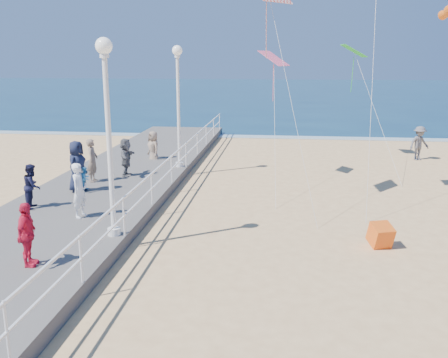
# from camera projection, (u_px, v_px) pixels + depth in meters

# --- Properties ---
(ground) EXTENTS (160.00, 160.00, 0.00)m
(ground) POSITION_uv_depth(u_px,v_px,m) (308.00, 257.00, 13.39)
(ground) COLOR #EBBC7B
(ground) RESTS_ON ground
(ocean) EXTENTS (160.00, 90.00, 0.05)m
(ocean) POSITION_uv_depth(u_px,v_px,m) (289.00, 92.00, 76.09)
(ocean) COLOR #0C2E48
(ocean) RESTS_ON ground
(surf_line) EXTENTS (160.00, 1.20, 0.04)m
(surf_line) POSITION_uv_depth(u_px,v_px,m) (294.00, 137.00, 33.16)
(surf_line) COLOR silver
(surf_line) RESTS_ON ground
(boardwalk) EXTENTS (5.00, 44.00, 0.40)m
(boardwalk) POSITION_uv_depth(u_px,v_px,m) (42.00, 238.00, 14.20)
(boardwalk) COLOR #67635D
(boardwalk) RESTS_ON ground
(railing) EXTENTS (0.05, 42.00, 0.55)m
(railing) POSITION_uv_depth(u_px,v_px,m) (123.00, 206.00, 13.67)
(railing) COLOR white
(railing) RESTS_ON boardwalk
(lamp_post_mid) EXTENTS (0.44, 0.44, 5.32)m
(lamp_post_mid) POSITION_uv_depth(u_px,v_px,m) (108.00, 118.00, 13.13)
(lamp_post_mid) COLOR white
(lamp_post_mid) RESTS_ON boardwalk
(lamp_post_far) EXTENTS (0.44, 0.44, 5.32)m
(lamp_post_far) POSITION_uv_depth(u_px,v_px,m) (178.00, 94.00, 21.81)
(lamp_post_far) COLOR white
(lamp_post_far) RESTS_ON boardwalk
(woman_holding_toddler) EXTENTS (0.50, 0.68, 1.70)m
(woman_holding_toddler) POSITION_uv_depth(u_px,v_px,m) (80.00, 190.00, 15.28)
(woman_holding_toddler) COLOR white
(woman_holding_toddler) RESTS_ON boardwalk
(toddler_held) EXTENTS (0.32, 0.38, 0.70)m
(toddler_held) POSITION_uv_depth(u_px,v_px,m) (85.00, 178.00, 15.32)
(toddler_held) COLOR #348AC4
(toddler_held) RESTS_ON boardwalk
(spectator_3) EXTENTS (0.49, 0.95, 1.55)m
(spectator_3) POSITION_uv_depth(u_px,v_px,m) (27.00, 235.00, 11.67)
(spectator_3) COLOR red
(spectator_3) RESTS_ON boardwalk
(spectator_4) EXTENTS (0.73, 1.00, 1.88)m
(spectator_4) POSITION_uv_depth(u_px,v_px,m) (77.00, 166.00, 18.20)
(spectator_4) COLOR #191F37
(spectator_4) RESTS_ON boardwalk
(spectator_5) EXTENTS (0.59, 1.50, 1.58)m
(spectator_5) POSITION_uv_depth(u_px,v_px,m) (126.00, 157.00, 20.66)
(spectator_5) COLOR #58595D
(spectator_5) RESTS_ON boardwalk
(spectator_6) EXTENTS (0.47, 0.66, 1.71)m
(spectator_6) POSITION_uv_depth(u_px,v_px,m) (92.00, 160.00, 19.69)
(spectator_6) COLOR #816C59
(spectator_6) RESTS_ON boardwalk
(spectator_7) EXTENTS (0.69, 0.81, 1.46)m
(spectator_7) POSITION_uv_depth(u_px,v_px,m) (32.00, 186.00, 16.29)
(spectator_7) COLOR #181834
(spectator_7) RESTS_ON boardwalk
(beach_walker_a) EXTENTS (1.31, 1.09, 1.77)m
(beach_walker_a) POSITION_uv_depth(u_px,v_px,m) (419.00, 143.00, 25.81)
(beach_walker_a) COLOR #5A595E
(beach_walker_a) RESTS_ON ground
(beach_walker_c) EXTENTS (0.98, 1.01, 1.75)m
(beach_walker_c) POSITION_uv_depth(u_px,v_px,m) (154.00, 149.00, 24.26)
(beach_walker_c) COLOR gray
(beach_walker_c) RESTS_ON ground
(box_kite) EXTENTS (0.75, 0.85, 0.74)m
(box_kite) POSITION_uv_depth(u_px,v_px,m) (380.00, 237.00, 14.00)
(box_kite) COLOR red
(box_kite) RESTS_ON ground
(kite_diamond_pink) EXTENTS (1.36, 1.44, 0.62)m
(kite_diamond_pink) POSITION_uv_depth(u_px,v_px,m) (274.00, 58.00, 20.81)
(kite_diamond_pink) COLOR #FF5D81
(kite_diamond_green) EXTENTS (1.28, 1.41, 0.64)m
(kite_diamond_green) POSITION_uv_depth(u_px,v_px,m) (354.00, 51.00, 25.18)
(kite_diamond_green) COLOR green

